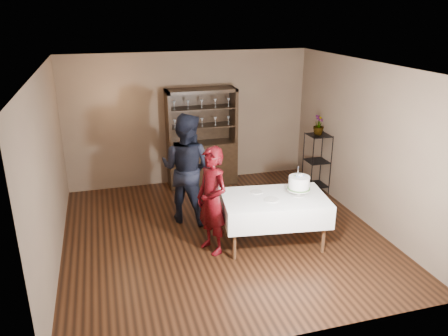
# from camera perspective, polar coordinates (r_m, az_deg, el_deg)

# --- Properties ---
(floor) EXTENTS (5.00, 5.00, 0.00)m
(floor) POSITION_cam_1_polar(r_m,az_deg,el_deg) (7.24, -0.25, -8.64)
(floor) COLOR black
(floor) RESTS_ON ground
(ceiling) EXTENTS (5.00, 5.00, 0.00)m
(ceiling) POSITION_cam_1_polar(r_m,az_deg,el_deg) (6.39, -0.28, 13.09)
(ceiling) COLOR silver
(ceiling) RESTS_ON back_wall
(back_wall) EXTENTS (5.00, 0.02, 2.70)m
(back_wall) POSITION_cam_1_polar(r_m,az_deg,el_deg) (9.03, -4.58, 6.41)
(back_wall) COLOR brown
(back_wall) RESTS_ON floor
(wall_left) EXTENTS (0.02, 5.00, 2.70)m
(wall_left) POSITION_cam_1_polar(r_m,az_deg,el_deg) (6.52, -21.93, -0.49)
(wall_left) COLOR brown
(wall_left) RESTS_ON floor
(wall_right) EXTENTS (0.02, 5.00, 2.70)m
(wall_right) POSITION_cam_1_polar(r_m,az_deg,el_deg) (7.72, 17.93, 3.09)
(wall_right) COLOR brown
(wall_right) RESTS_ON floor
(china_hutch) EXTENTS (1.40, 0.48, 2.00)m
(china_hutch) POSITION_cam_1_polar(r_m,az_deg,el_deg) (9.03, -2.90, 1.92)
(china_hutch) COLOR black
(china_hutch) RESTS_ON floor
(plant_etagere) EXTENTS (0.42, 0.42, 1.20)m
(plant_etagere) POSITION_cam_1_polar(r_m,az_deg,el_deg) (8.80, 12.03, 0.90)
(plant_etagere) COLOR black
(plant_etagere) RESTS_ON floor
(cake_table) EXTENTS (1.70, 1.18, 0.79)m
(cake_table) POSITION_cam_1_polar(r_m,az_deg,el_deg) (6.76, 6.58, -5.22)
(cake_table) COLOR white
(cake_table) RESTS_ON floor
(woman) EXTENTS (0.60, 0.71, 1.65)m
(woman) POSITION_cam_1_polar(r_m,az_deg,el_deg) (6.43, -1.58, -4.30)
(woman) COLOR #350405
(woman) RESTS_ON floor
(man) EXTENTS (1.16, 1.11, 1.89)m
(man) POSITION_cam_1_polar(r_m,az_deg,el_deg) (7.38, -4.95, -0.05)
(man) COLOR black
(man) RESTS_ON floor
(cake) EXTENTS (0.40, 0.40, 0.49)m
(cake) POSITION_cam_1_polar(r_m,az_deg,el_deg) (6.71, 9.77, -2.03)
(cake) COLOR beige
(cake) RESTS_ON cake_table
(plate_near) EXTENTS (0.29, 0.29, 0.01)m
(plate_near) POSITION_cam_1_polar(r_m,az_deg,el_deg) (6.57, 6.21, -4.13)
(plate_near) COLOR beige
(plate_near) RESTS_ON cake_table
(plate_far) EXTENTS (0.23, 0.23, 0.01)m
(plate_far) POSITION_cam_1_polar(r_m,az_deg,el_deg) (6.82, 4.26, -3.13)
(plate_far) COLOR beige
(plate_far) RESTS_ON cake_table
(potted_plant) EXTENTS (0.30, 0.30, 0.38)m
(potted_plant) POSITION_cam_1_polar(r_m,az_deg,el_deg) (8.62, 12.27, 5.52)
(potted_plant) COLOR #447135
(potted_plant) RESTS_ON plant_etagere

